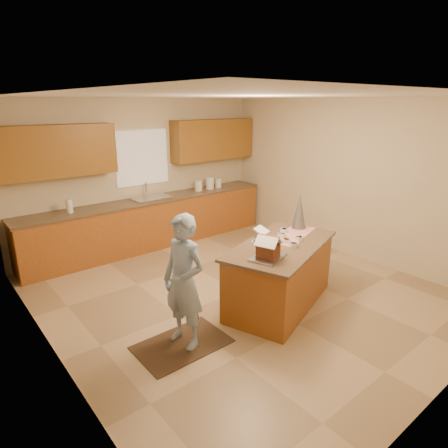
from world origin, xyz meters
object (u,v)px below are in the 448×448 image
(boy, at_px, (184,282))
(island_base, at_px, (280,276))
(tinsel_tree, at_px, (299,211))
(gingerbread_house, at_px, (268,248))

(boy, bearing_deg, island_base, 76.25)
(tinsel_tree, height_order, gingerbread_house, tinsel_tree)
(island_base, xyz_separation_m, boy, (-1.49, 0.05, 0.35))
(island_base, distance_m, gingerbread_house, 0.78)
(tinsel_tree, relative_size, gingerbread_house, 1.55)
(tinsel_tree, relative_size, boy, 0.34)
(island_base, xyz_separation_m, tinsel_tree, (0.68, 0.29, 0.71))
(island_base, xyz_separation_m, gingerbread_house, (-0.47, -0.22, 0.57))
(tinsel_tree, bearing_deg, island_base, -156.82)
(island_base, relative_size, gingerbread_house, 5.07)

